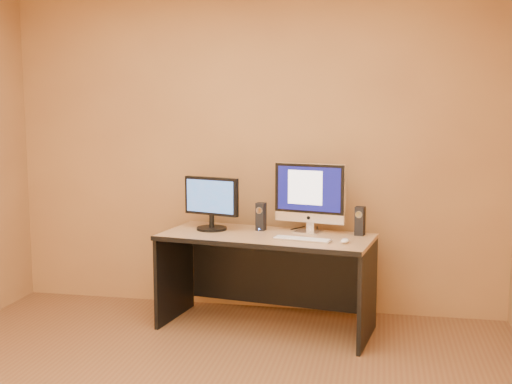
% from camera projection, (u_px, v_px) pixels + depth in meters
% --- Properties ---
extents(walls, '(4.00, 4.00, 2.60)m').
position_uv_depth(walls, '(174.00, 175.00, 3.20)').
color(walls, '#A17340').
rests_on(walls, ground).
extents(desk, '(1.62, 0.90, 0.71)m').
position_uv_depth(desk, '(266.00, 282.00, 4.73)').
color(desk, tan).
rests_on(desk, ground).
extents(imac, '(0.58, 0.32, 0.53)m').
position_uv_depth(imac, '(308.00, 197.00, 4.74)').
color(imac, silver).
rests_on(imac, desk).
extents(second_monitor, '(0.51, 0.35, 0.40)m').
position_uv_depth(second_monitor, '(211.00, 204.00, 4.85)').
color(second_monitor, black).
rests_on(second_monitor, desk).
extents(speaker_left, '(0.08, 0.08, 0.21)m').
position_uv_depth(speaker_left, '(261.00, 217.00, 4.84)').
color(speaker_left, black).
rests_on(speaker_left, desk).
extents(speaker_right, '(0.08, 0.08, 0.21)m').
position_uv_depth(speaker_right, '(360.00, 221.00, 4.65)').
color(speaker_right, black).
rests_on(speaker_right, desk).
extents(keyboard, '(0.43, 0.19, 0.02)m').
position_uv_depth(keyboard, '(302.00, 239.00, 4.49)').
color(keyboard, '#BBBBC0').
rests_on(keyboard, desk).
extents(mouse, '(0.07, 0.11, 0.03)m').
position_uv_depth(mouse, '(345.00, 241.00, 4.40)').
color(mouse, white).
rests_on(mouse, desk).
extents(cable_a, '(0.04, 0.21, 0.01)m').
position_uv_depth(cable_a, '(318.00, 229.00, 4.88)').
color(cable_a, black).
rests_on(cable_a, desk).
extents(cable_b, '(0.10, 0.15, 0.01)m').
position_uv_depth(cable_b, '(298.00, 228.00, 4.93)').
color(cable_b, black).
rests_on(cable_b, desk).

